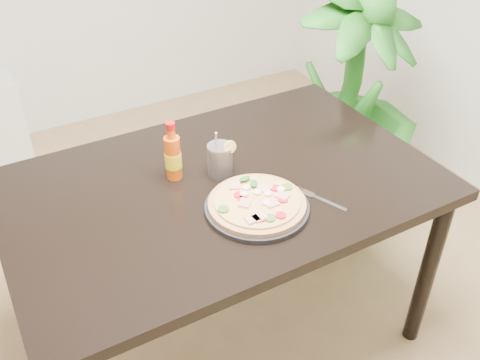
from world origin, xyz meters
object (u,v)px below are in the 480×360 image
dining_table (223,201)px  hot_sauce_bottle (173,156)px  fork (318,198)px  pizza (257,202)px  cola_cup (220,160)px  plate (257,208)px  houseplant (348,100)px

dining_table → hot_sauce_bottle: hot_sauce_bottle is taller
dining_table → fork: size_ratio=7.77×
dining_table → pizza: size_ratio=4.69×
cola_cup → fork: (0.20, -0.28, -0.05)m
fork → cola_cup: bearing=103.8°
hot_sauce_bottle → dining_table: bearing=-38.0°
pizza → plate: bearing=172.6°
pizza → hot_sauce_bottle: hot_sauce_bottle is taller
pizza → houseplant: bearing=35.9°
hot_sauce_bottle → fork: hot_sauce_bottle is taller
plate → houseplant: (0.88, 0.64, -0.14)m
pizza → cola_cup: cola_cup is taller
hot_sauce_bottle → plate: bearing=-62.1°
plate → cola_cup: cola_cup is taller
plate → fork: plate is taller
plate → houseplant: size_ratio=0.26×
pizza → fork: 0.20m
dining_table → cola_cup: cola_cup is taller
dining_table → houseplant: bearing=26.6°
plate → houseplant: 1.10m
fork → dining_table: bearing=110.7°
dining_table → plate: size_ratio=4.37×
plate → hot_sauce_bottle: 0.33m
pizza → fork: size_ratio=1.66×
dining_table → pizza: (0.02, -0.18, 0.11)m
hot_sauce_bottle → houseplant: (1.03, 0.35, -0.22)m
houseplant → dining_table: bearing=-153.4°
pizza → fork: bearing=-14.2°
hot_sauce_bottle → cola_cup: bearing=-21.3°
hot_sauce_bottle → pizza: bearing=-61.9°
cola_cup → hot_sauce_bottle: bearing=158.7°
cola_cup → fork: size_ratio=0.96×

